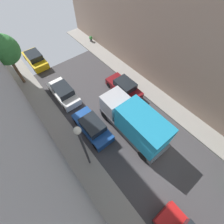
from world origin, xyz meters
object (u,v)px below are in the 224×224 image
Objects in this scene: parked_car_left_4 at (64,93)px; parked_car_right_2 at (124,87)px; potted_plant_1 at (91,38)px; parked_car_left_5 at (35,59)px; delivery_truck at (135,123)px; street_tree_0 at (4,50)px; parked_car_left_3 at (92,127)px; lamp_post at (83,144)px.

parked_car_left_4 is 1.00× the size of parked_car_right_2.
potted_plant_1 is (8.23, 6.97, -0.16)m from parked_car_left_4.
delivery_truck is (2.70, -14.91, 1.07)m from parked_car_left_5.
delivery_truck is 15.69m from potted_plant_1.
parked_car_right_2 is 5.15m from delivery_truck.
street_tree_0 reaches higher than parked_car_left_4.
parked_car_right_2 is at bearing -63.14° from parked_car_left_5.
potted_plant_1 is at bearing -1.98° from parked_car_left_5.
parked_car_right_2 is at bearing -32.23° from parked_car_left_4.
delivery_truck reaches higher than parked_car_left_3.
potted_plant_1 is (5.53, 14.63, -1.23)m from delivery_truck.
delivery_truck is (2.70, -7.66, 1.07)m from parked_car_left_4.
parked_car_left_4 is 6.38m from parked_car_right_2.
lamp_post is at bearing 177.93° from delivery_truck.
lamp_post is at bearing -87.00° from street_tree_0.
lamp_post reaches higher than potted_plant_1.
street_tree_0 is (-2.55, 10.11, 3.48)m from parked_car_left_3.
parked_car_right_2 is 5.61× the size of potted_plant_1.
potted_plant_1 is at bearing 54.99° from lamp_post.
delivery_truck is 8.81× the size of potted_plant_1.
parked_car_left_4 is 1.00× the size of parked_car_left_5.
parked_car_right_2 is 8.94m from lamp_post.
potted_plant_1 is (10.78, 2.09, -3.64)m from street_tree_0.
parked_car_left_4 is 8.35m from lamp_post.
lamp_post reaches higher than street_tree_0.
potted_plant_1 is at bearing 74.75° from parked_car_right_2.
parked_car_left_4 is 7.26m from parked_car_left_5.
parked_car_left_5 is 1.00× the size of parked_car_right_2.
parked_car_left_3 is at bearing 49.96° from lamp_post.
parked_car_right_2 is at bearing -46.19° from street_tree_0.
parked_car_left_4 is at bearing 109.43° from delivery_truck.
street_tree_0 is 7.33× the size of potted_plant_1.
potted_plant_1 is at bearing 69.30° from delivery_truck.
delivery_truck is (2.70, -2.43, 1.07)m from parked_car_left_3.
lamp_post is (-10.13, -14.46, 3.32)m from potted_plant_1.
parked_car_left_5 is at bearing 42.96° from street_tree_0.
parked_car_right_2 is 10.76m from potted_plant_1.
parked_car_left_4 is 8.19m from delivery_truck.
street_tree_0 is 12.39m from lamp_post.
street_tree_0 is at bearing 104.15° from parked_car_left_3.
lamp_post is at bearing -97.34° from parked_car_left_5.
street_tree_0 is at bearing 93.00° from lamp_post.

